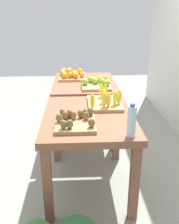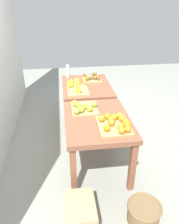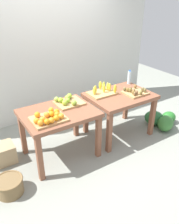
{
  "view_description": "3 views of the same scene",
  "coord_description": "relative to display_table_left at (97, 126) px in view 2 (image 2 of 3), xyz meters",
  "views": [
    {
      "loc": [
        2.67,
        -0.1,
        1.62
      ],
      "look_at": [
        -0.01,
        0.04,
        0.55
      ],
      "focal_mm": 41.05,
      "sensor_mm": 36.0,
      "label": 1
    },
    {
      "loc": [
        -2.82,
        0.4,
        2.1
      ],
      "look_at": [
        -0.09,
        0.04,
        0.59
      ],
      "focal_mm": 34.79,
      "sensor_mm": 36.0,
      "label": 2
    },
    {
      "loc": [
        -1.74,
        -2.65,
        2.26
      ],
      "look_at": [
        -0.05,
        -0.01,
        0.6
      ],
      "focal_mm": 36.84,
      "sensor_mm": 36.0,
      "label": 3
    }
  ],
  "objects": [
    {
      "name": "display_table_left",
      "position": [
        0.0,
        0.0,
        0.0
      ],
      "size": [
        1.04,
        0.8,
        0.75
      ],
      "color": "brown",
      "rests_on": "ground_plane"
    },
    {
      "name": "banana_crate",
      "position": [
        0.89,
        0.17,
        0.16
      ],
      "size": [
        0.44,
        0.32,
        0.17
      ],
      "color": "tan",
      "rests_on": "display_table_right"
    },
    {
      "name": "display_table_right",
      "position": [
        1.12,
        0.0,
        0.0
      ],
      "size": [
        1.04,
        0.8,
        0.75
      ],
      "color": "brown",
      "rests_on": "ground_plane"
    },
    {
      "name": "orange_bin",
      "position": [
        -0.22,
        -0.17,
        0.15
      ],
      "size": [
        0.45,
        0.37,
        0.11
      ],
      "color": "tan",
      "rests_on": "display_table_left"
    },
    {
      "name": "water_bottle",
      "position": [
        1.56,
        0.29,
        0.23
      ],
      "size": [
        0.06,
        0.06,
        0.26
      ],
      "color": "silver",
      "rests_on": "display_table_right"
    },
    {
      "name": "cardboard_produce_box",
      "position": [
        -0.83,
        0.3,
        -0.5
      ],
      "size": [
        0.4,
        0.3,
        0.28
      ],
      "primitive_type": "cube",
      "color": "tan",
      "rests_on": "ground_plane"
    },
    {
      "name": "watermelon_pile",
      "position": [
        1.95,
        -0.26,
        -0.51
      ],
      "size": [
        0.64,
        0.68,
        0.28
      ],
      "color": "#297429",
      "rests_on": "ground_plane"
    },
    {
      "name": "apple_bin",
      "position": [
        0.22,
        0.14,
        0.15
      ],
      "size": [
        0.4,
        0.35,
        0.11
      ],
      "color": "tan",
      "rests_on": "display_table_left"
    },
    {
      "name": "kiwi_bin",
      "position": [
        1.33,
        -0.12,
        0.15
      ],
      "size": [
        0.36,
        0.33,
        0.1
      ],
      "color": "tan",
      "rests_on": "display_table_right"
    },
    {
      "name": "wicker_basket",
      "position": [
        -0.89,
        -0.35,
        -0.53
      ],
      "size": [
        0.35,
        0.35,
        0.22
      ],
      "color": "brown",
      "rests_on": "ground_plane"
    },
    {
      "name": "ground_plane",
      "position": [
        0.56,
        0.0,
        -0.64
      ],
      "size": [
        8.0,
        8.0,
        0.0
      ],
      "primitive_type": "plane",
      "color": "gray"
    }
  ]
}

